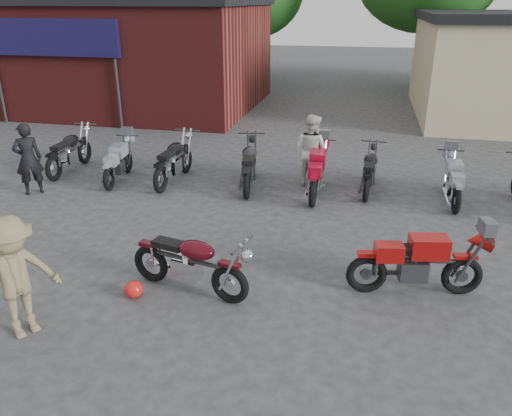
% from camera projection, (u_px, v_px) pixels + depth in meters
% --- Properties ---
extents(ground, '(90.00, 90.00, 0.00)m').
position_uv_depth(ground, '(238.00, 314.00, 7.17)').
color(ground, '#323234').
extents(brick_building, '(12.00, 8.00, 4.00)m').
position_uv_depth(brick_building, '(111.00, 56.00, 20.79)').
color(brick_building, maroon).
rests_on(brick_building, ground).
extents(tree_0, '(6.56, 6.56, 8.20)m').
position_uv_depth(tree_0, '(93.00, 1.00, 28.17)').
color(tree_0, '#17581B').
rests_on(tree_0, ground).
extents(tree_1, '(5.92, 5.92, 7.40)m').
position_uv_depth(tree_1, '(248.00, 9.00, 26.55)').
color(tree_1, '#17581B').
rests_on(tree_1, ground).
extents(vintage_motorcycle, '(2.06, 1.09, 1.14)m').
position_uv_depth(vintage_motorcycle, '(190.00, 259.00, 7.49)').
color(vintage_motorcycle, '#4B0913').
rests_on(vintage_motorcycle, ground).
extents(sportbike, '(2.06, 0.99, 1.15)m').
position_uv_depth(sportbike, '(419.00, 260.00, 7.46)').
color(sportbike, '#A00E0D').
rests_on(sportbike, ground).
extents(helmet, '(0.38, 0.38, 0.27)m').
position_uv_depth(helmet, '(134.00, 289.00, 7.53)').
color(helmet, red).
rests_on(helmet, ground).
extents(person_dark, '(0.71, 0.70, 1.66)m').
position_uv_depth(person_dark, '(28.00, 159.00, 11.31)').
color(person_dark, black).
rests_on(person_dark, ground).
extents(person_light, '(1.05, 0.98, 1.72)m').
position_uv_depth(person_light, '(311.00, 150.00, 11.85)').
color(person_light, silver).
rests_on(person_light, ground).
extents(person_tan, '(1.13, 1.27, 1.71)m').
position_uv_depth(person_tan, '(16.00, 278.00, 6.44)').
color(person_tan, '#80714F').
rests_on(person_tan, ground).
extents(row_bike_0, '(0.70, 2.04, 1.18)m').
position_uv_depth(row_bike_0, '(69.00, 149.00, 12.91)').
color(row_bike_0, black).
rests_on(row_bike_0, ground).
extents(row_bike_1, '(0.83, 1.89, 1.06)m').
position_uv_depth(row_bike_1, '(118.00, 160.00, 12.25)').
color(row_bike_1, '#9B9FA9').
rests_on(row_bike_1, ground).
extents(row_bike_2, '(0.78, 2.11, 1.21)m').
position_uv_depth(row_bike_2, '(174.00, 158.00, 12.14)').
color(row_bike_2, black).
rests_on(row_bike_2, ground).
extents(row_bike_3, '(1.02, 2.18, 1.22)m').
position_uv_depth(row_bike_3, '(249.00, 163.00, 11.80)').
color(row_bike_3, black).
rests_on(row_bike_3, ground).
extents(row_bike_4, '(0.68, 2.06, 1.19)m').
position_uv_depth(row_bike_4, '(317.00, 170.00, 11.34)').
color(row_bike_4, '#AD0E29').
rests_on(row_bike_4, ground).
extents(row_bike_5, '(0.75, 1.94, 1.10)m').
position_uv_depth(row_bike_5, '(370.00, 169.00, 11.56)').
color(row_bike_5, black).
rests_on(row_bike_5, ground).
extents(row_bike_6, '(0.61, 1.85, 1.07)m').
position_uv_depth(row_bike_6, '(453.00, 179.00, 10.94)').
color(row_bike_6, gray).
rests_on(row_bike_6, ground).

